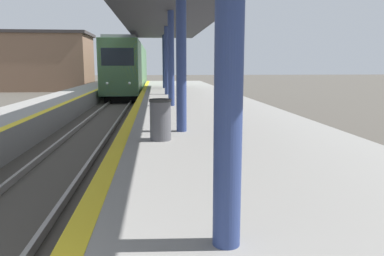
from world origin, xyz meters
TOP-DOWN VIEW (x-y plane):
  - train at (0.00, 35.71)m, footprint 2.65×23.69m
  - station_canopy at (3.12, 14.54)m, footprint 4.75×31.18m
  - trash_bin at (2.56, 7.20)m, footprint 0.50×0.50m
  - station_building at (-9.80, 39.64)m, footprint 11.17×6.77m

SIDE VIEW (x-z plane):
  - trash_bin at x=2.56m, z-range 0.90..1.84m
  - train at x=0.00m, z-range 0.04..4.65m
  - station_building at x=-9.80m, z-range 0.01..5.94m
  - station_canopy at x=3.12m, z-range 2.75..6.84m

